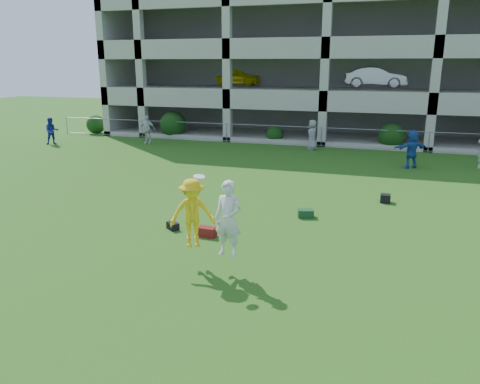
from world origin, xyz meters
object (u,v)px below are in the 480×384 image
(bystander_d, at_px, (412,149))
(bystander_b, at_px, (147,129))
(frisbee_contest, at_px, (203,215))
(parking_garage, at_px, (341,47))
(crate_d, at_px, (385,198))
(bystander_c, at_px, (312,135))
(bystander_a, at_px, (52,131))

(bystander_d, bearing_deg, bystander_b, -42.89)
(frisbee_contest, relative_size, parking_garage, 0.06)
(crate_d, xyz_separation_m, frisbee_contest, (-4.14, -7.18, 1.22))
(bystander_d, distance_m, parking_garage, 15.02)
(crate_d, bearing_deg, parking_garage, 101.18)
(bystander_d, relative_size, frisbee_contest, 0.94)
(frisbee_contest, xyz_separation_m, parking_garage, (0.26, 26.81, 4.64))
(bystander_d, height_order, parking_garage, parking_garage)
(bystander_b, bearing_deg, bystander_c, -6.60)
(bystander_b, bearing_deg, bystander_a, -170.99)
(bystander_b, relative_size, frisbee_contest, 0.91)
(bystander_c, height_order, crate_d, bystander_c)
(bystander_b, xyz_separation_m, bystander_c, (10.14, 0.90, -0.01))
(bystander_c, bearing_deg, parking_garage, 158.03)
(bystander_a, relative_size, bystander_b, 0.94)
(bystander_c, relative_size, bystander_d, 0.95)
(bystander_b, distance_m, parking_garage, 15.87)
(bystander_a, height_order, bystander_d, bystander_d)
(crate_d, distance_m, frisbee_contest, 8.38)
(bystander_a, xyz_separation_m, bystander_c, (15.59, 2.95, 0.04))
(bystander_c, distance_m, crate_d, 10.70)
(bystander_a, height_order, crate_d, bystander_a)
(bystander_b, bearing_deg, bystander_d, -20.94)
(bystander_a, xyz_separation_m, bystander_d, (20.88, -0.47, 0.09))
(bystander_c, bearing_deg, bystander_d, 37.27)
(bystander_d, bearing_deg, frisbee_contest, 35.47)
(bystander_b, bearing_deg, parking_garage, 33.92)
(bystander_c, bearing_deg, bystander_b, -104.77)
(bystander_d, bearing_deg, parking_garage, -103.23)
(bystander_b, bearing_deg, frisbee_contest, -69.15)
(bystander_a, xyz_separation_m, parking_garage, (15.96, 12.78, 5.19))
(frisbee_contest, bearing_deg, bystander_c, 90.35)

